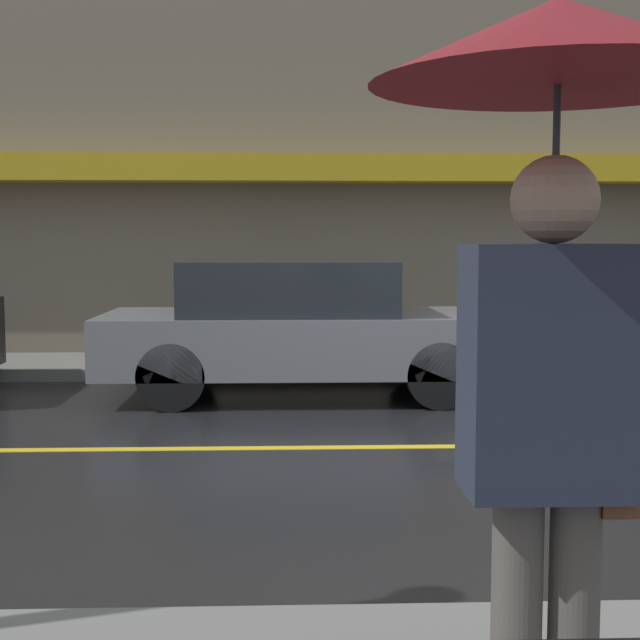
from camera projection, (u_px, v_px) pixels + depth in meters
ground_plane at (428, 447)px, 7.21m from camera, size 80.00×80.00×0.00m
sidewalk_far at (376, 365)px, 11.41m from camera, size 28.00×1.60×0.15m
lane_marking at (428, 446)px, 7.21m from camera, size 25.20×0.12×0.01m
building_storefront at (371, 134)px, 12.06m from camera, size 28.00×0.85×6.24m
pedestrian at (557, 194)px, 2.35m from camera, size 0.99×0.99×2.16m
car_grey at (300, 327)px, 9.49m from camera, size 4.26×1.78×1.45m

